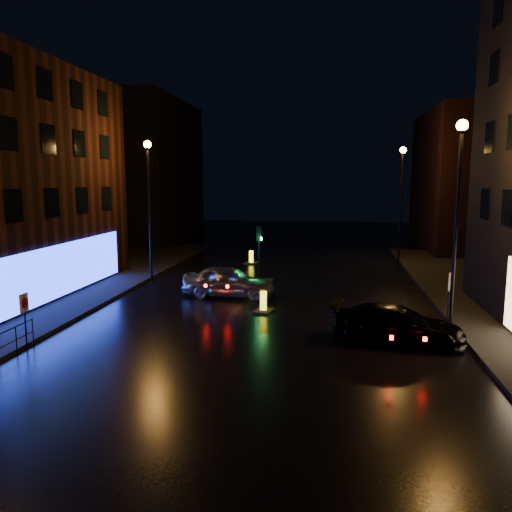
# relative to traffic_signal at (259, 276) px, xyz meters

# --- Properties ---
(ground) EXTENTS (120.00, 120.00, 0.00)m
(ground) POSITION_rel_traffic_signal_xyz_m (1.20, -14.00, -0.50)
(ground) COLOR black
(ground) RESTS_ON ground
(building_far_left) EXTENTS (8.00, 16.00, 14.00)m
(building_far_left) POSITION_rel_traffic_signal_xyz_m (-14.80, 21.00, 6.50)
(building_far_left) COLOR black
(building_far_left) RESTS_ON ground
(building_far_right) EXTENTS (8.00, 14.00, 12.00)m
(building_far_right) POSITION_rel_traffic_signal_xyz_m (16.20, 18.00, 5.50)
(building_far_right) COLOR black
(building_far_right) RESTS_ON ground
(street_lamp_lfar) EXTENTS (0.44, 0.44, 8.37)m
(street_lamp_lfar) POSITION_rel_traffic_signal_xyz_m (-6.60, -0.00, 5.06)
(street_lamp_lfar) COLOR black
(street_lamp_lfar) RESTS_ON ground
(street_lamp_rnear) EXTENTS (0.44, 0.44, 8.37)m
(street_lamp_rnear) POSITION_rel_traffic_signal_xyz_m (9.00, -8.00, 5.06)
(street_lamp_rnear) COLOR black
(street_lamp_rnear) RESTS_ON ground
(street_lamp_rfar) EXTENTS (0.44, 0.44, 8.37)m
(street_lamp_rfar) POSITION_rel_traffic_signal_xyz_m (9.00, 8.00, 5.06)
(street_lamp_rfar) COLOR black
(street_lamp_rfar) RESTS_ON ground
(traffic_signal) EXTENTS (1.40, 2.40, 3.45)m
(traffic_signal) POSITION_rel_traffic_signal_xyz_m (0.00, 0.00, 0.00)
(traffic_signal) COLOR black
(traffic_signal) RESTS_ON ground
(silver_hatchback) EXTENTS (4.83, 2.08, 1.62)m
(silver_hatchback) POSITION_rel_traffic_signal_xyz_m (-1.14, -3.29, 0.31)
(silver_hatchback) COLOR #B1B5BA
(silver_hatchback) RESTS_ON ground
(dark_sedan) EXTENTS (5.10, 2.62, 1.42)m
(dark_sedan) POSITION_rel_traffic_signal_xyz_m (6.67, -9.82, 0.21)
(dark_sedan) COLOR black
(dark_sedan) RESTS_ON ground
(bollard_near) EXTENTS (0.97, 1.25, 0.97)m
(bollard_near) POSITION_rel_traffic_signal_xyz_m (1.09, -6.14, -0.29)
(bollard_near) COLOR black
(bollard_near) RESTS_ON ground
(bollard_far) EXTENTS (1.04, 1.28, 0.97)m
(bollard_far) POSITION_rel_traffic_signal_xyz_m (-1.60, 7.20, -0.29)
(bollard_far) COLOR black
(bollard_far) RESTS_ON ground
(road_sign_left) EXTENTS (0.08, 0.50, 2.07)m
(road_sign_left) POSITION_rel_traffic_signal_xyz_m (-6.70, -12.56, 1.05)
(road_sign_left) COLOR black
(road_sign_left) RESTS_ON ground
(road_sign_right) EXTENTS (0.20, 0.53, 2.22)m
(road_sign_right) POSITION_rel_traffic_signal_xyz_m (9.10, -7.02, 1.16)
(road_sign_right) COLOR black
(road_sign_right) RESTS_ON ground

